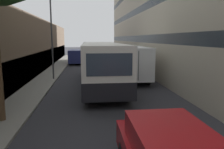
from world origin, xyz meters
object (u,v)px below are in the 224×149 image
panel_van (77,56)px  street_lamp (51,12)px  box_truck (128,61)px  bus (101,63)px

panel_van → street_lamp: 12.36m
panel_van → street_lamp: size_ratio=0.56×
box_truck → street_lamp: (-6.15, 0.01, 3.86)m
bus → box_truck: bus is taller
bus → street_lamp: street_lamp is taller
bus → panel_van: size_ratio=2.67×
box_truck → panel_van: 12.47m
bus → panel_van: bus is taller
bus → box_truck: bearing=44.4°
street_lamp → panel_van: bearing=83.2°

